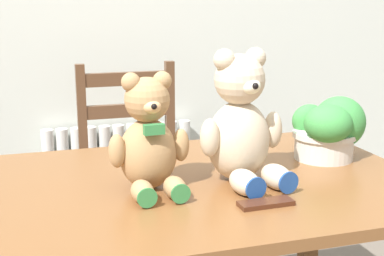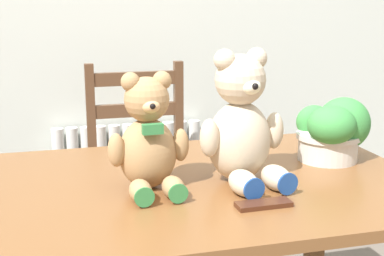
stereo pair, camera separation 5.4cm
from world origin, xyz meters
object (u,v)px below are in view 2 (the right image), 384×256
Objects in this scene: wooden_chair_behind at (142,172)px; teddy_bear_right at (242,126)px; chocolate_bar at (264,204)px; teddy_bear_left at (148,140)px; potted_plant at (333,130)px.

teddy_bear_right reaches higher than wooden_chair_behind.
chocolate_bar is at bearing 77.15° from teddy_bear_right.
teddy_bear_left is at bearing 81.75° from wooden_chair_behind.
teddy_bear_right reaches higher than chocolate_bar.
wooden_chair_behind is at bearing -100.81° from teddy_bear_left.
teddy_bear_left is 2.28× the size of chocolate_bar.
potted_plant is at bearing -172.54° from teddy_bear_left.
teddy_bear_left is 0.34m from chocolate_bar.
wooden_chair_behind is 1.00m from potted_plant.
teddy_bear_left is 0.26m from teddy_bear_right.
teddy_bear_left is at bearing -169.98° from potted_plant.
teddy_bear_left is at bearing -9.66° from teddy_bear_right.
potted_plant is at bearing -171.93° from teddy_bear_right.
wooden_chair_behind is at bearing 95.90° from chocolate_bar.
teddy_bear_left is 0.61m from potted_plant.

